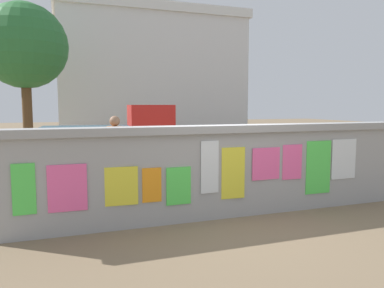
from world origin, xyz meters
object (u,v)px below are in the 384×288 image
(bicycle_near, at_px, (213,152))
(auto_rickshaw_truck, at_px, (116,138))
(person_walking, at_px, (115,146))
(tree_roadside, at_px, (24,47))
(motorcycle, at_px, (273,159))

(bicycle_near, bearing_deg, auto_rickshaw_truck, -177.30)
(auto_rickshaw_truck, xyz_separation_m, person_walking, (-0.40, -2.76, 0.09))
(bicycle_near, bearing_deg, person_walking, -140.16)
(auto_rickshaw_truck, xyz_separation_m, tree_roadside, (-2.66, 5.42, 3.21))
(motorcycle, height_order, person_walking, person_walking)
(tree_roadside, bearing_deg, bicycle_near, -42.58)
(person_walking, relative_size, tree_roadside, 0.28)
(motorcycle, height_order, tree_roadside, tree_roadside)
(motorcycle, bearing_deg, tree_roadside, 128.55)
(person_walking, xyz_separation_m, tree_roadside, (-2.26, 8.18, 3.12))
(motorcycle, bearing_deg, auto_rickshaw_truck, 145.79)
(motorcycle, height_order, bicycle_near, bicycle_near)
(person_walking, bearing_deg, bicycle_near, 39.84)
(bicycle_near, relative_size, person_walking, 1.05)
(auto_rickshaw_truck, distance_m, person_walking, 2.79)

